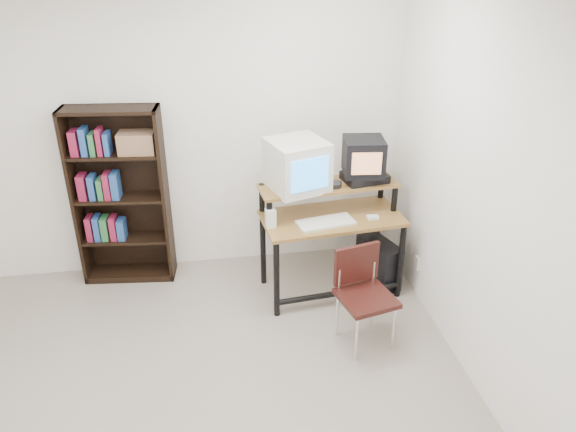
{
  "coord_description": "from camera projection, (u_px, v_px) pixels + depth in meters",
  "views": [
    {
      "loc": [
        0.21,
        -2.8,
        2.88
      ],
      "look_at": [
        0.84,
        1.1,
        0.88
      ],
      "focal_mm": 35.0,
      "sensor_mm": 36.0,
      "label": 1
    }
  ],
  "objects": [
    {
      "name": "computer_desk",
      "position": [
        331.0,
        220.0,
        4.78
      ],
      "size": [
        1.23,
        0.7,
        0.98
      ],
      "rotation": [
        0.0,
        0.0,
        0.1
      ],
      "color": "olive",
      "rests_on": "floor"
    },
    {
      "name": "vcr",
      "position": [
        365.0,
        178.0,
        4.78
      ],
      "size": [
        0.4,
        0.32,
        0.08
      ],
      "primitive_type": "cube",
      "rotation": [
        0.0,
        0.0,
        0.18
      ],
      "color": "black",
      "rests_on": "computer_desk"
    },
    {
      "name": "bookshelf",
      "position": [
        121.0,
        194.0,
        4.92
      ],
      "size": [
        0.83,
        0.35,
        1.61
      ],
      "rotation": [
        0.0,
        0.0,
        -0.1
      ],
      "color": "black",
      "rests_on": "floor"
    },
    {
      "name": "wall_outlet",
      "position": [
        417.0,
        263.0,
        4.9
      ],
      "size": [
        0.02,
        0.08,
        0.12
      ],
      "primitive_type": "cube",
      "color": "beige",
      "rests_on": "right_wall"
    },
    {
      "name": "floor",
      "position": [
        190.0,
        417.0,
        3.74
      ],
      "size": [
        4.0,
        4.0,
        0.01
      ],
      "primitive_type": "cube",
      "color": "#A09484",
      "rests_on": "ground"
    },
    {
      "name": "keyboard",
      "position": [
        326.0,
        223.0,
        4.62
      ],
      "size": [
        0.5,
        0.29,
        0.03
      ],
      "primitive_type": "cube",
      "rotation": [
        0.0,
        0.0,
        0.18
      ],
      "color": "silver",
      "rests_on": "computer_desk"
    },
    {
      "name": "right_wall",
      "position": [
        504.0,
        221.0,
        3.43
      ],
      "size": [
        0.01,
        4.0,
        2.6
      ],
      "primitive_type": "cube",
      "color": "white",
      "rests_on": "floor"
    },
    {
      "name": "mouse",
      "position": [
        373.0,
        218.0,
        4.7
      ],
      "size": [
        0.1,
        0.06,
        0.03
      ],
      "primitive_type": "cube",
      "rotation": [
        0.0,
        0.0,
        -0.0
      ],
      "color": "white",
      "rests_on": "mousepad"
    },
    {
      "name": "school_chair",
      "position": [
        363.0,
        287.0,
        4.25
      ],
      "size": [
        0.47,
        0.47,
        0.78
      ],
      "rotation": [
        0.0,
        0.0,
        0.23
      ],
      "color": "black",
      "rests_on": "floor"
    },
    {
      "name": "desk_speaker",
      "position": [
        271.0,
        219.0,
        4.55
      ],
      "size": [
        0.09,
        0.08,
        0.17
      ],
      "primitive_type": "cube",
      "rotation": [
        0.0,
        0.0,
        0.08
      ],
      "color": "silver",
      "rests_on": "computer_desk"
    },
    {
      "name": "crt_monitor",
      "position": [
        297.0,
        165.0,
        4.59
      ],
      "size": [
        0.55,
        0.55,
        0.42
      ],
      "rotation": [
        0.0,
        0.0,
        0.31
      ],
      "color": "silver",
      "rests_on": "computer_desk"
    },
    {
      "name": "mousepad",
      "position": [
        372.0,
        220.0,
        4.71
      ],
      "size": [
        0.26,
        0.23,
        0.01
      ],
      "primitive_type": "cube",
      "rotation": [
        0.0,
        0.0,
        0.27
      ],
      "color": "black",
      "rests_on": "computer_desk"
    },
    {
      "name": "crt_tv",
      "position": [
        364.0,
        157.0,
        4.69
      ],
      "size": [
        0.36,
        0.36,
        0.31
      ],
      "rotation": [
        0.0,
        0.0,
        -0.12
      ],
      "color": "black",
      "rests_on": "vcr"
    },
    {
      "name": "pc_tower",
      "position": [
        379.0,
        262.0,
        5.08
      ],
      "size": [
        0.34,
        0.49,
        0.42
      ],
      "primitive_type": "cube",
      "rotation": [
        0.0,
        0.0,
        0.34
      ],
      "color": "black",
      "rests_on": "floor"
    },
    {
      "name": "back_wall",
      "position": [
        177.0,
        134.0,
        4.91
      ],
      "size": [
        4.0,
        0.01,
        2.6
      ],
      "primitive_type": "cube",
      "color": "white",
      "rests_on": "floor"
    },
    {
      "name": "ceiling",
      "position": [
        146.0,
        1.0,
        2.56
      ],
      "size": [
        4.0,
        4.0,
        0.01
      ],
      "primitive_type": "cube",
      "color": "white",
      "rests_on": "back_wall"
    },
    {
      "name": "cd_spindle",
      "position": [
        335.0,
        185.0,
        4.68
      ],
      "size": [
        0.12,
        0.12,
        0.05
      ],
      "primitive_type": "cylinder",
      "rotation": [
        0.0,
        0.0,
        0.01
      ],
      "color": "#26262B",
      "rests_on": "computer_desk"
    }
  ]
}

